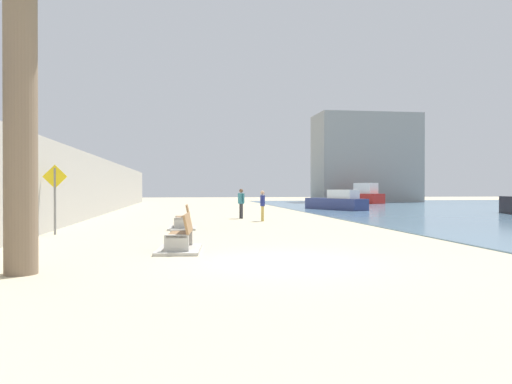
{
  "coord_description": "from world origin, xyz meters",
  "views": [
    {
      "loc": [
        -2.1,
        -10.86,
        1.65
      ],
      "look_at": [
        1.01,
        10.63,
        1.48
      ],
      "focal_mm": 34.81,
      "sensor_mm": 36.0,
      "label": 1
    }
  ],
  "objects_px": {
    "person_walking": "(263,204)",
    "pedestrian_sign": "(55,191)",
    "bench_near": "(180,242)",
    "person_standing": "(241,201)",
    "boat_nearest": "(362,196)",
    "palm_tree": "(22,10)",
    "boat_distant": "(337,202)",
    "bench_far": "(183,223)"
  },
  "relations": [
    {
      "from": "boat_nearest",
      "to": "boat_distant",
      "type": "xyz_separation_m",
      "value": [
        -7.26,
        -14.4,
        -0.22
      ]
    },
    {
      "from": "boat_nearest",
      "to": "person_standing",
      "type": "bearing_deg",
      "value": -123.34
    },
    {
      "from": "person_walking",
      "to": "bench_near",
      "type": "bearing_deg",
      "value": -109.43
    },
    {
      "from": "boat_distant",
      "to": "boat_nearest",
      "type": "bearing_deg",
      "value": 63.23
    },
    {
      "from": "bench_far",
      "to": "person_standing",
      "type": "height_order",
      "value": "person_standing"
    },
    {
      "from": "palm_tree",
      "to": "boat_distant",
      "type": "xyz_separation_m",
      "value": [
        14.44,
        25.94,
        -4.46
      ]
    },
    {
      "from": "person_standing",
      "to": "boat_distant",
      "type": "distance_m",
      "value": 12.45
    },
    {
      "from": "bench_far",
      "to": "person_walking",
      "type": "distance_m",
      "value": 5.67
    },
    {
      "from": "bench_far",
      "to": "boat_nearest",
      "type": "bearing_deg",
      "value": 58.12
    },
    {
      "from": "person_walking",
      "to": "pedestrian_sign",
      "type": "xyz_separation_m",
      "value": [
        -8.4,
        -6.0,
        0.67
      ]
    },
    {
      "from": "bench_near",
      "to": "bench_far",
      "type": "xyz_separation_m",
      "value": [
        0.05,
        7.21,
        0.0
      ]
    },
    {
      "from": "palm_tree",
      "to": "bench_near",
      "type": "distance_m",
      "value": 6.46
    },
    {
      "from": "boat_distant",
      "to": "bench_far",
      "type": "bearing_deg",
      "value": -126.13
    },
    {
      "from": "bench_near",
      "to": "boat_nearest",
      "type": "xyz_separation_m",
      "value": [
        18.73,
        37.25,
        0.6
      ]
    },
    {
      "from": "palm_tree",
      "to": "person_standing",
      "type": "xyz_separation_m",
      "value": [
        6.14,
        16.68,
        -4.12
      ]
    },
    {
      "from": "person_standing",
      "to": "boat_nearest",
      "type": "xyz_separation_m",
      "value": [
        15.57,
        23.66,
        -0.11
      ]
    },
    {
      "from": "bench_far",
      "to": "person_standing",
      "type": "xyz_separation_m",
      "value": [
        3.12,
        6.38,
        0.7
      ]
    },
    {
      "from": "person_standing",
      "to": "boat_distant",
      "type": "height_order",
      "value": "person_standing"
    },
    {
      "from": "bench_far",
      "to": "boat_distant",
      "type": "relative_size",
      "value": 0.37
    },
    {
      "from": "palm_tree",
      "to": "bench_near",
      "type": "relative_size",
      "value": 3.37
    },
    {
      "from": "bench_near",
      "to": "pedestrian_sign",
      "type": "distance_m",
      "value": 7.0
    },
    {
      "from": "person_walking",
      "to": "pedestrian_sign",
      "type": "distance_m",
      "value": 10.35
    },
    {
      "from": "bench_near",
      "to": "boat_distant",
      "type": "xyz_separation_m",
      "value": [
        11.47,
        22.85,
        0.37
      ]
    },
    {
      "from": "person_walking",
      "to": "person_standing",
      "type": "relative_size",
      "value": 0.94
    },
    {
      "from": "person_walking",
      "to": "bench_far",
      "type": "bearing_deg",
      "value": -134.07
    },
    {
      "from": "bench_far",
      "to": "boat_distant",
      "type": "xyz_separation_m",
      "value": [
        11.42,
        15.64,
        0.37
      ]
    },
    {
      "from": "boat_nearest",
      "to": "palm_tree",
      "type": "bearing_deg",
      "value": -118.28
    },
    {
      "from": "boat_nearest",
      "to": "boat_distant",
      "type": "height_order",
      "value": "boat_nearest"
    },
    {
      "from": "person_standing",
      "to": "boat_distant",
      "type": "relative_size",
      "value": 0.28
    },
    {
      "from": "person_walking",
      "to": "boat_distant",
      "type": "bearing_deg",
      "value": 57.1
    },
    {
      "from": "person_walking",
      "to": "pedestrian_sign",
      "type": "relative_size",
      "value": 0.62
    },
    {
      "from": "bench_near",
      "to": "bench_far",
      "type": "bearing_deg",
      "value": 89.61
    },
    {
      "from": "person_walking",
      "to": "boat_nearest",
      "type": "xyz_separation_m",
      "value": [
        14.76,
        25.99,
        -0.05
      ]
    },
    {
      "from": "person_standing",
      "to": "boat_distant",
      "type": "bearing_deg",
      "value": 48.13
    },
    {
      "from": "bench_far",
      "to": "boat_distant",
      "type": "bearing_deg",
      "value": 53.87
    },
    {
      "from": "person_walking",
      "to": "boat_distant",
      "type": "height_order",
      "value": "boat_distant"
    },
    {
      "from": "person_standing",
      "to": "boat_distant",
      "type": "xyz_separation_m",
      "value": [
        8.3,
        9.26,
        -0.33
      ]
    },
    {
      "from": "bench_near",
      "to": "boat_distant",
      "type": "height_order",
      "value": "boat_distant"
    },
    {
      "from": "boat_nearest",
      "to": "boat_distant",
      "type": "relative_size",
      "value": 0.92
    },
    {
      "from": "bench_near",
      "to": "person_standing",
      "type": "bearing_deg",
      "value": 76.89
    },
    {
      "from": "bench_near",
      "to": "pedestrian_sign",
      "type": "height_order",
      "value": "pedestrian_sign"
    },
    {
      "from": "person_standing",
      "to": "boat_nearest",
      "type": "distance_m",
      "value": 28.32
    }
  ]
}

